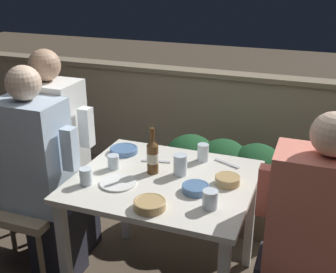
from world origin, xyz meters
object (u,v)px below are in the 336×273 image
Objects in this scene: beer_bottle at (153,156)px; person_coral_top at (309,239)px; chair_left_far at (33,164)px; chair_left_near at (13,184)px; person_white_polo at (58,154)px; person_blue_shirt at (40,177)px.

person_coral_top is at bearing -11.74° from beer_bottle.
person_coral_top is at bearing -9.09° from chair_left_far.
person_white_polo is (0.15, 0.27, 0.10)m from chair_left_near.
person_white_polo is at bearing 171.53° from beer_bottle.
person_coral_top reaches higher than beer_bottle.
beer_bottle is (0.84, 0.16, 0.25)m from chair_left_near.
person_blue_shirt reaches higher than person_coral_top.
chair_left_near is 0.32m from person_white_polo.
person_white_polo reaches higher than person_coral_top.
person_blue_shirt is 1.34× the size of chair_left_far.
chair_left_far is 3.69× the size of beer_bottle.
person_blue_shirt is (0.21, -0.00, 0.08)m from chair_left_near.
chair_left_far is at bearing 134.48° from person_blue_shirt.
person_coral_top is (1.54, -0.28, -0.06)m from person_white_polo.
beer_bottle is at bearing 11.11° from chair_left_near.
person_blue_shirt is 0.38m from chair_left_far.
person_white_polo reaches higher than chair_left_far.
beer_bottle is (0.63, 0.16, 0.16)m from person_blue_shirt.
person_white_polo reaches higher than chair_left_near.
person_coral_top is at bearing -0.46° from person_blue_shirt.
chair_left_far is at bearing 101.69° from chair_left_near.
person_white_polo is at bearing 0.00° from chair_left_far.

